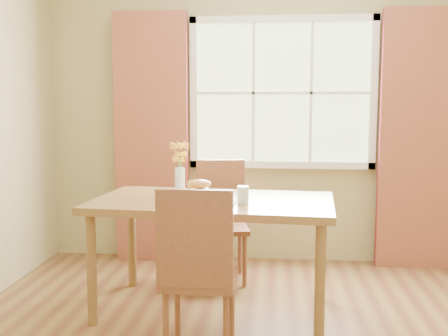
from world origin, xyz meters
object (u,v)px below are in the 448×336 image
flower_vase (180,162)px  dining_table (213,211)px  chair_far (222,214)px  croissant_sandwich (198,189)px  chair_near (198,266)px  water_glass (243,195)px

flower_vase → dining_table: bearing=-44.0°
chair_far → croissant_sandwich: size_ratio=5.31×
chair_far → croissant_sandwich: (-0.07, -0.78, 0.33)m
flower_vase → chair_far: bearing=59.7°
chair_near → water_glass: bearing=70.5°
flower_vase → water_glass: bearing=-39.1°
chair_near → water_glass: chair_near is taller
chair_near → chair_far: chair_near is taller
chair_near → water_glass: (0.21, 0.58, 0.29)m
chair_near → croissant_sandwich: bearing=98.2°
chair_near → flower_vase: (-0.27, 0.97, 0.46)m
chair_far → water_glass: chair_far is taller
croissant_sandwich → chair_near: bearing=-85.2°
dining_table → chair_near: chair_near is taller
water_glass → flower_vase: (-0.48, 0.39, 0.17)m
chair_far → flower_vase: 0.69m
dining_table → chair_near: bearing=-85.4°
water_glass → flower_vase: bearing=140.9°
croissant_sandwich → water_glass: size_ratio=1.61×
chair_far → water_glass: bearing=-85.2°
chair_near → chair_far: 1.41m
dining_table → chair_near: (-0.00, -0.70, -0.16)m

